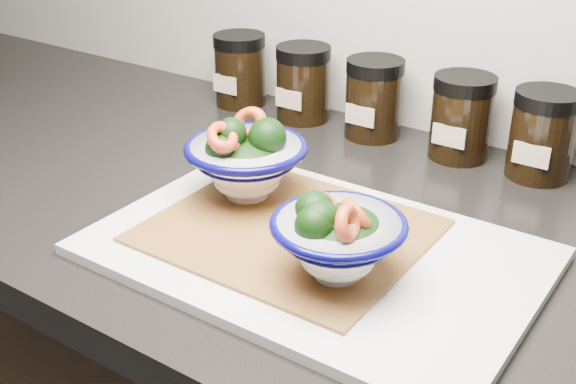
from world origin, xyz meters
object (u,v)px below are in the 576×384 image
Objects in this scene: spice_jar_b at (303,83)px; spice_jar_c at (374,98)px; cutting_board at (314,251)px; spice_jar_d at (461,117)px; bowl_right at (336,238)px; spice_jar_e at (543,135)px; spice_jar_a at (240,70)px; bowl_left at (246,160)px.

spice_jar_b and spice_jar_c have the same top height.
spice_jar_d is at bearing 86.07° from cutting_board.
bowl_right is 0.46m from spice_jar_b.
bowl_right is 1.15× the size of spice_jar_c.
spice_jar_c is 1.00× the size of spice_jar_e.
spice_jar_a is 1.00× the size of spice_jar_b.
bowl_left is 1.25× the size of spice_jar_c.
bowl_right is 1.15× the size of spice_jar_e.
spice_jar_d is at bearing 0.00° from spice_jar_a.
spice_jar_d is (0.02, 0.33, 0.05)m from cutting_board.
spice_jar_e is (0.24, 0.00, 0.00)m from spice_jar_c.
bowl_left reaches higher than spice_jar_d.
bowl_right is at bearing -66.60° from spice_jar_c.
spice_jar_e is at bearing 0.00° from spice_jar_a.
spice_jar_a and spice_jar_c have the same top height.
spice_jar_b and spice_jar_e have the same top height.
spice_jar_a is at bearing 128.98° from bowl_left.
bowl_right is 1.15× the size of spice_jar_d.
spice_jar_b is at bearing 180.00° from spice_jar_e.
cutting_board is at bearing -111.70° from spice_jar_e.
bowl_right is 0.37m from spice_jar_e.
bowl_right and spice_jar_a have the same top height.
cutting_board is at bearing -93.93° from spice_jar_d.
spice_jar_e is at bearing 0.00° from spice_jar_d.
spice_jar_d is (-0.03, 0.36, -0.00)m from bowl_right.
spice_jar_b is 0.12m from spice_jar_c.
bowl_right is at bearing -52.70° from spice_jar_b.
spice_jar_d reaches higher than cutting_board.
bowl_left reaches higher than spice_jar_e.
cutting_board is 0.08m from bowl_right.
bowl_right is (0.05, -0.04, 0.05)m from cutting_board.
spice_jar_c is at bearing 87.03° from bowl_left.
bowl_left reaches higher than spice_jar_b.
spice_jar_b is (-0.11, 0.28, -0.00)m from bowl_left.
bowl_left is (-0.12, 0.05, 0.05)m from cutting_board.
spice_jar_b and spice_jar_d have the same top height.
spice_jar_e is (0.13, 0.33, 0.05)m from cutting_board.
cutting_board is 0.35m from spice_jar_e.
bowl_left is 0.38m from spice_jar_e.
spice_jar_a reaches higher than cutting_board.
bowl_right is at bearing -42.52° from spice_jar_a.
spice_jar_e is at bearing 0.00° from spice_jar_c.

